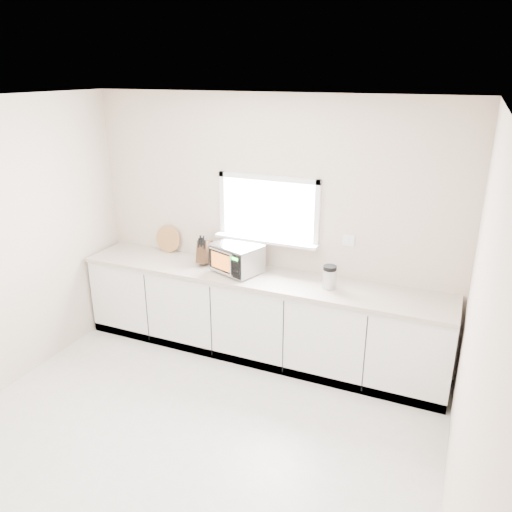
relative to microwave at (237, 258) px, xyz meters
The scene contains 8 objects.
ground 2.02m from the microwave, 82.28° to the right, with size 4.00×4.00×0.00m, color beige.
back_wall 0.48m from the microwave, 53.30° to the left, with size 4.00×0.17×2.70m.
cabinets 0.68m from the microwave, ahead, with size 3.92×0.60×0.88m, color silver.
countertop 0.29m from the microwave, ahead, with size 3.92×0.64×0.04m, color #BFAC9D.
microwave is the anchor object (origin of this frame).
knife_block 0.43m from the microwave, behind, with size 0.14×0.25×0.34m.
cutting_board 1.02m from the microwave, 165.80° to the left, with size 0.31×0.31×0.02m, color #AF7243.
coffee_grinder 0.99m from the microwave, ahead, with size 0.15×0.15×0.23m.
Camera 1 is at (1.86, -2.65, 2.90)m, focal length 35.00 mm.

